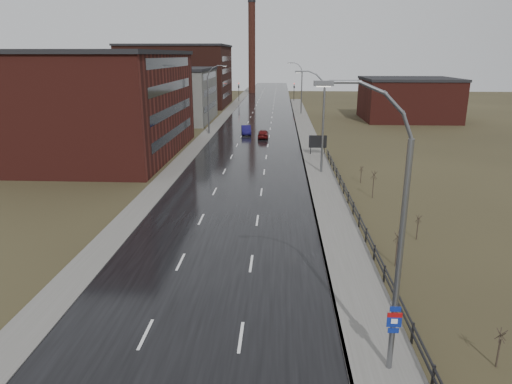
# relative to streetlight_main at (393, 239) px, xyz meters

# --- Properties ---
(road) EXTENTS (14.00, 300.00, 0.06)m
(road) POSITION_rel_streetlight_main_xyz_m (-8.47, 58.00, -6.03)
(road) COLOR black
(road) RESTS_ON ground
(sidewalk_right) EXTENTS (3.20, 180.00, 0.18)m
(sidewalk_right) POSITION_rel_streetlight_main_xyz_m (0.13, 33.00, -5.97)
(sidewalk_right) COLOR #595651
(sidewalk_right) RESTS_ON ground
(curb_right) EXTENTS (0.16, 180.00, 0.18)m
(curb_right) POSITION_rel_streetlight_main_xyz_m (-1.39, 33.00, -5.97)
(curb_right) COLOR slate
(curb_right) RESTS_ON ground
(sidewalk_left) EXTENTS (2.40, 260.00, 0.12)m
(sidewalk_left) POSITION_rel_streetlight_main_xyz_m (-16.67, 58.00, -6.00)
(sidewalk_left) COLOR #595651
(sidewalk_left) RESTS_ON ground
(warehouse_near) EXTENTS (22.44, 28.56, 13.50)m
(warehouse_near) POSITION_rel_streetlight_main_xyz_m (-29.46, 43.00, 0.70)
(warehouse_near) COLOR #471914
(warehouse_near) RESTS_ON ground
(warehouse_mid) EXTENTS (16.32, 20.40, 10.50)m
(warehouse_mid) POSITION_rel_streetlight_main_xyz_m (-26.46, 76.00, -0.80)
(warehouse_mid) COLOR slate
(warehouse_mid) RESTS_ON ground
(warehouse_far) EXTENTS (26.52, 24.48, 15.50)m
(warehouse_far) POSITION_rel_streetlight_main_xyz_m (-31.47, 106.00, 1.70)
(warehouse_far) COLOR #331611
(warehouse_far) RESTS_ON ground
(building_right) EXTENTS (18.36, 16.32, 8.50)m
(building_right) POSITION_rel_streetlight_main_xyz_m (21.83, 80.00, -1.80)
(building_right) COLOR #471914
(building_right) RESTS_ON ground
(smokestack) EXTENTS (2.70, 2.70, 30.70)m
(smokestack) POSITION_rel_streetlight_main_xyz_m (-14.47, 148.00, 9.44)
(smokestack) COLOR #331611
(smokestack) RESTS_ON ground
(streetlight_main) EXTENTS (3.91, 0.29, 12.11)m
(streetlight_main) POSITION_rel_streetlight_main_xyz_m (0.00, 0.00, 0.00)
(streetlight_main) COLOR slate
(streetlight_main) RESTS_ON ground
(streetlight_right_mid) EXTENTS (3.36, 0.28, 11.35)m
(streetlight_right_mid) POSITION_rel_streetlight_main_xyz_m (0.03, 34.00, -0.22)
(streetlight_right_mid) COLOR slate
(streetlight_right_mid) RESTS_ON ground
(streetlight_left) EXTENTS (3.36, 0.28, 11.35)m
(streetlight_left) POSITION_rel_streetlight_main_xyz_m (-16.17, 60.00, -0.22)
(streetlight_left) COLOR slate
(streetlight_left) RESTS_ON ground
(streetlight_right_far) EXTENTS (3.36, 0.28, 11.35)m
(streetlight_right_far) POSITION_rel_streetlight_main_xyz_m (0.03, 88.00, -0.22)
(streetlight_right_far) COLOR slate
(streetlight_right_far) RESTS_ON ground
(guardrail) EXTENTS (0.10, 53.05, 1.10)m
(guardrail) POSITION_rel_streetlight_main_xyz_m (1.83, 16.32, -5.35)
(guardrail) COLOR black
(guardrail) RESTS_ON ground
(shrub_b) EXTENTS (0.45, 0.47, 1.85)m
(shrub_b) POSITION_rel_streetlight_main_xyz_m (5.02, 0.50, -5.08)
(shrub_b) COLOR #382D23
(shrub_b) RESTS_ON ground
(shrub_c) EXTENTS (0.55, 0.58, 2.32)m
(shrub_c) POSITION_rel_streetlight_main_xyz_m (3.03, 10.23, -4.83)
(shrub_c) COLOR #382D23
(shrub_c) RESTS_ON ground
(shrub_d) EXTENTS (0.45, 0.47, 1.87)m
(shrub_d) POSITION_rel_streetlight_main_xyz_m (5.64, 14.77, -5.07)
(shrub_d) COLOR #382D23
(shrub_d) RESTS_ON ground
(shrub_e) EXTENTS (0.62, 0.65, 2.62)m
(shrub_e) POSITION_rel_streetlight_main_xyz_m (4.35, 24.77, -4.66)
(shrub_e) COLOR #382D23
(shrub_e) RESTS_ON ground
(shrub_f) EXTENTS (0.44, 0.46, 1.82)m
(shrub_f) POSITION_rel_streetlight_main_xyz_m (4.13, 30.04, -5.10)
(shrub_f) COLOR #382D23
(shrub_f) RESTS_ON ground
(billboard) EXTENTS (2.37, 0.17, 2.72)m
(billboard) POSITION_rel_streetlight_main_xyz_m (0.63, 43.61, -4.25)
(billboard) COLOR black
(billboard) RESTS_ON ground
(traffic_light_left) EXTENTS (0.58, 2.73, 5.30)m
(traffic_light_left) POSITION_rel_streetlight_main_xyz_m (-16.47, 118.00, -1.46)
(traffic_light_left) COLOR black
(traffic_light_left) RESTS_ON ground
(traffic_light_right) EXTENTS (0.58, 2.73, 5.30)m
(traffic_light_right) POSITION_rel_streetlight_main_xyz_m (-0.47, 118.00, -1.46)
(traffic_light_right) COLOR black
(traffic_light_right) RESTS_ON ground
(car_near) EXTENTS (2.05, 4.64, 1.48)m
(car_near) POSITION_rel_streetlight_main_xyz_m (-10.12, 59.75, -5.32)
(car_near) COLOR #130E48
(car_near) RESTS_ON ground
(car_far) EXTENTS (1.69, 4.17, 1.42)m
(car_far) POSITION_rel_streetlight_main_xyz_m (-7.12, 56.32, -5.35)
(car_far) COLOR #530D0E
(car_far) RESTS_ON ground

